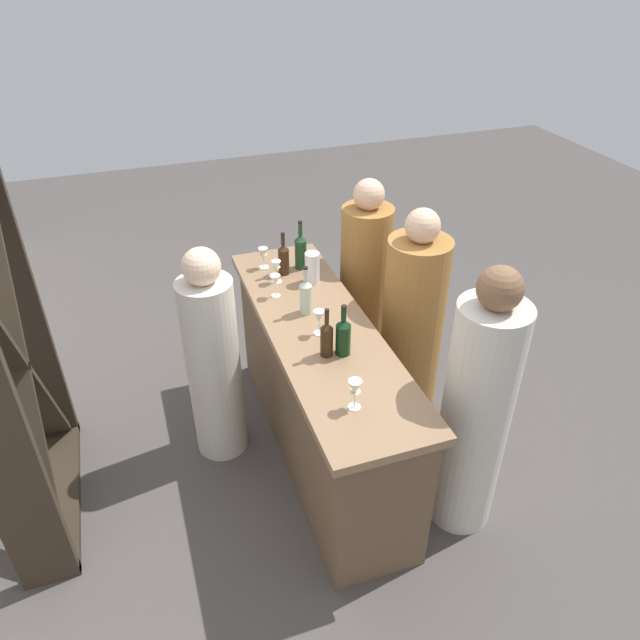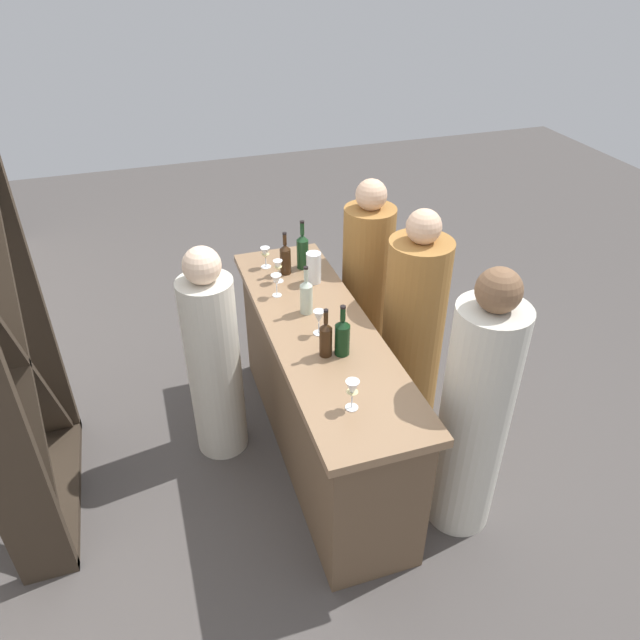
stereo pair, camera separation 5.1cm
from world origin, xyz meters
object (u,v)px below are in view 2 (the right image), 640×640
(wine_bottle_second_right_amber_brown, at_px, (285,258))
(wine_glass_far_center, at_px, (276,281))
(wine_rack, at_px, (10,366))
(wine_glass_near_center, at_px, (352,390))
(person_left_guest, at_px, (412,334))
(person_right_guest, at_px, (474,417))
(wine_bottle_center_clear_pale, at_px, (306,295))
(wine_glass_far_left, at_px, (265,254))
(person_server_behind, at_px, (214,362))
(wine_bottle_rightmost_olive_green, at_px, (303,250))
(wine_bottle_leftmost_dark_green, at_px, (342,336))
(wine_glass_near_right, at_px, (278,267))
(water_pitcher, at_px, (314,268))
(wine_bottle_second_left_amber_brown, at_px, (326,338))
(person_center_guest, at_px, (366,293))
(wine_glass_near_left, at_px, (319,318))

(wine_bottle_second_right_amber_brown, height_order, wine_glass_far_center, wine_bottle_second_right_amber_brown)
(wine_rack, height_order, wine_glass_near_center, wine_rack)
(person_left_guest, xyz_separation_m, person_right_guest, (-0.83, 0.04, 0.04))
(wine_bottle_second_right_amber_brown, xyz_separation_m, wine_glass_near_center, (-1.37, 0.05, -0.00))
(wine_bottle_center_clear_pale, bearing_deg, wine_glass_far_center, 26.63)
(wine_glass_far_left, distance_m, person_server_behind, 0.82)
(wine_glass_near_center, distance_m, person_right_guest, 0.75)
(wine_bottle_rightmost_olive_green, height_order, person_left_guest, person_left_guest)
(person_server_behind, bearing_deg, wine_bottle_leftmost_dark_green, -37.18)
(wine_glass_near_right, bearing_deg, wine_glass_near_center, -178.84)
(wine_bottle_rightmost_olive_green, height_order, water_pitcher, wine_bottle_rightmost_olive_green)
(wine_glass_far_left, bearing_deg, person_left_guest, -132.46)
(wine_bottle_second_right_amber_brown, bearing_deg, wine_rack, 108.43)
(wine_glass_near_right, distance_m, person_right_guest, 1.53)
(wine_rack, distance_m, wine_glass_far_center, 1.53)
(wine_bottle_second_right_amber_brown, relative_size, wine_glass_far_center, 2.00)
(wine_bottle_second_left_amber_brown, bearing_deg, wine_bottle_center_clear_pale, -3.24)
(person_center_guest, bearing_deg, wine_bottle_leftmost_dark_green, 46.20)
(wine_glass_near_right, relative_size, person_right_guest, 0.09)
(wine_bottle_leftmost_dark_green, relative_size, person_right_guest, 0.18)
(wine_rack, bearing_deg, water_pitcher, -77.92)
(wine_bottle_center_clear_pale, distance_m, wine_glass_near_right, 0.41)
(wine_bottle_second_right_amber_brown, xyz_separation_m, wine_glass_far_left, (0.12, 0.11, -0.02))
(wine_glass_far_left, bearing_deg, wine_bottle_center_clear_pale, -171.15)
(wine_glass_far_left, relative_size, water_pitcher, 0.71)
(wine_bottle_center_clear_pale, distance_m, person_center_guest, 0.85)
(wine_bottle_second_left_amber_brown, distance_m, wine_glass_far_center, 0.68)
(wine_glass_far_center, xyz_separation_m, person_left_guest, (-0.33, -0.80, -0.36))
(wine_bottle_center_clear_pale, height_order, person_center_guest, person_center_guest)
(wine_glass_near_left, xyz_separation_m, person_left_guest, (0.15, -0.68, -0.36))
(wine_bottle_second_left_amber_brown, relative_size, water_pitcher, 1.41)
(wine_glass_near_center, bearing_deg, wine_bottle_second_left_amber_brown, -1.94)
(water_pitcher, bearing_deg, wine_glass_far_left, 40.80)
(wine_bottle_leftmost_dark_green, height_order, wine_glass_near_left, wine_bottle_leftmost_dark_green)
(person_right_guest, bearing_deg, wine_bottle_center_clear_pale, -71.33)
(wine_bottle_center_clear_pale, xyz_separation_m, person_right_guest, (-0.91, -0.64, -0.33))
(wine_bottle_second_right_amber_brown, bearing_deg, wine_bottle_second_left_amber_brown, 177.99)
(wine_bottle_rightmost_olive_green, xyz_separation_m, wine_glass_far_center, (-0.30, 0.26, -0.02))
(water_pitcher, xyz_separation_m, person_left_guest, (-0.42, -0.53, -0.35))
(person_server_behind, bearing_deg, person_center_guest, 21.93)
(wine_bottle_second_left_amber_brown, relative_size, wine_bottle_second_right_amber_brown, 0.98)
(wine_glass_near_right, bearing_deg, wine_rack, 106.23)
(wine_glass_near_left, xyz_separation_m, wine_glass_far_center, (0.47, 0.12, 0.00))
(wine_glass_near_center, bearing_deg, wine_bottle_center_clear_pale, -2.59)
(wine_glass_far_left, height_order, wine_glass_far_center, wine_glass_far_center)
(wine_rack, relative_size, wine_bottle_leftmost_dark_green, 6.55)
(wine_bottle_center_clear_pale, bearing_deg, wine_bottle_leftmost_dark_green, -172.08)
(wine_glass_far_center, height_order, person_center_guest, person_center_guest)
(wine_bottle_center_clear_pale, height_order, wine_glass_near_right, wine_bottle_center_clear_pale)
(wine_glass_near_left, bearing_deg, wine_bottle_second_right_amber_brown, -0.47)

